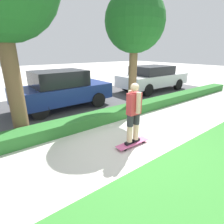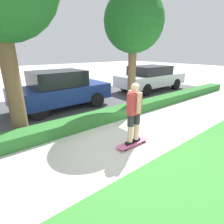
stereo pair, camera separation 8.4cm
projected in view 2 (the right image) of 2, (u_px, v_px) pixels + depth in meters
ground_plane at (125, 142)px, 4.73m from camera, size 60.00×60.00×0.00m
street_asphalt at (62, 106)px, 7.85m from camera, size 18.65×5.00×0.01m
hedge_row at (93, 119)px, 5.86m from camera, size 18.65×0.60×0.36m
skateboard at (133, 143)px, 4.57m from camera, size 0.96×0.24×0.08m
skater_person at (134, 113)px, 4.30m from camera, size 0.48×0.40×1.56m
tree_mid at (134, 23)px, 5.87m from camera, size 2.03×2.03×4.29m
parked_car_middle at (60, 89)px, 7.36m from camera, size 4.06×1.94×1.59m
parked_car_rear at (151, 77)px, 10.85m from camera, size 4.58×1.99×1.50m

